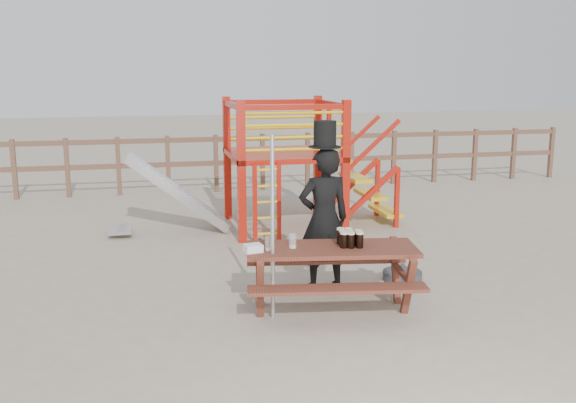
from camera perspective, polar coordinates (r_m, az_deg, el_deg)
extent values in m
plane|color=tan|center=(7.19, 4.22, -9.10)|extent=(60.00, 60.00, 0.00)
cube|color=brown|center=(13.65, -4.36, 5.59)|extent=(15.00, 0.06, 0.10)
cube|color=brown|center=(13.71, -4.33, 3.49)|extent=(15.00, 0.06, 0.10)
cube|color=brown|center=(13.79, -23.17, 2.63)|extent=(0.09, 0.09, 1.20)
cube|color=brown|center=(13.65, -19.04, 2.84)|extent=(0.09, 0.09, 1.20)
cube|color=brown|center=(13.57, -14.84, 3.05)|extent=(0.09, 0.09, 1.20)
cube|color=brown|center=(13.57, -10.61, 3.24)|extent=(0.09, 0.09, 1.20)
cube|color=brown|center=(13.64, -6.41, 3.41)|extent=(0.09, 0.09, 1.20)
cube|color=brown|center=(13.79, -2.27, 3.56)|extent=(0.09, 0.09, 1.20)
cube|color=brown|center=(14.01, 1.76, 3.69)|extent=(0.09, 0.09, 1.20)
cube|color=brown|center=(14.29, 5.65, 3.80)|extent=(0.09, 0.09, 1.20)
cube|color=brown|center=(14.63, 9.38, 3.89)|extent=(0.09, 0.09, 1.20)
cube|color=brown|center=(15.04, 12.92, 3.96)|extent=(0.09, 0.09, 1.20)
cube|color=brown|center=(15.50, 16.26, 4.01)|extent=(0.09, 0.09, 1.20)
cube|color=brown|center=(16.01, 19.41, 4.04)|extent=(0.09, 0.09, 1.20)
cube|color=brown|center=(16.56, 22.35, 4.06)|extent=(0.09, 0.09, 1.20)
cube|color=#B2180B|center=(9.45, -4.16, 2.53)|extent=(0.12, 0.12, 2.10)
cube|color=#B2180B|center=(9.81, 5.12, 2.86)|extent=(0.12, 0.12, 2.10)
cube|color=#B2180B|center=(11.01, -5.43, 3.82)|extent=(0.12, 0.12, 2.10)
cube|color=#B2180B|center=(11.33, 2.64, 4.08)|extent=(0.12, 0.12, 2.10)
cube|color=#B2180B|center=(10.35, -0.46, 4.20)|extent=(1.72, 1.72, 0.08)
cube|color=#B2180B|center=(9.50, 0.58, 8.38)|extent=(1.60, 0.08, 0.08)
cube|color=#B2180B|center=(11.06, -1.36, 8.85)|extent=(1.60, 0.08, 0.08)
cube|color=#B2180B|center=(10.13, -4.94, 8.54)|extent=(0.08, 1.60, 0.08)
cube|color=#B2180B|center=(10.47, 3.86, 8.66)|extent=(0.08, 1.60, 0.08)
cylinder|color=yellow|center=(9.55, 0.57, 4.66)|extent=(1.50, 0.05, 0.05)
cylinder|color=yellow|center=(11.10, -1.35, 5.65)|extent=(1.50, 0.05, 0.05)
cylinder|color=yellow|center=(9.53, 0.58, 5.74)|extent=(1.50, 0.05, 0.05)
cylinder|color=yellow|center=(11.09, -1.35, 6.57)|extent=(1.50, 0.05, 0.05)
cylinder|color=yellow|center=(9.51, 0.58, 6.81)|extent=(1.50, 0.05, 0.05)
cylinder|color=yellow|center=(11.07, -1.36, 7.50)|extent=(1.50, 0.05, 0.05)
cylinder|color=yellow|center=(9.50, 0.58, 7.90)|extent=(1.50, 0.05, 0.05)
cylinder|color=yellow|center=(11.06, -1.36, 8.43)|extent=(1.50, 0.05, 0.05)
cube|color=#B2180B|center=(9.41, -2.96, -0.28)|extent=(0.06, 0.06, 1.20)
cube|color=#B2180B|center=(9.48, -0.81, -0.18)|extent=(0.06, 0.06, 1.20)
cylinder|color=yellow|center=(9.55, -1.86, -2.87)|extent=(0.36, 0.04, 0.04)
cylinder|color=yellow|center=(9.49, -1.87, -1.47)|extent=(0.36, 0.04, 0.04)
cylinder|color=yellow|center=(9.44, -1.88, -0.05)|extent=(0.36, 0.04, 0.04)
cylinder|color=yellow|center=(9.39, -1.89, 1.38)|extent=(0.36, 0.04, 0.04)
cylinder|color=yellow|center=(9.35, -1.90, 2.83)|extent=(0.36, 0.04, 0.04)
cube|color=yellow|center=(10.61, 4.57, 3.70)|extent=(0.30, 0.90, 0.06)
cube|color=yellow|center=(10.74, 5.97, 2.15)|extent=(0.30, 0.90, 0.06)
cube|color=yellow|center=(10.88, 7.34, 0.64)|extent=(0.30, 0.90, 0.06)
cube|color=yellow|center=(11.04, 8.66, -0.83)|extent=(0.30, 0.90, 0.06)
cube|color=#B2180B|center=(10.39, 7.37, 0.79)|extent=(0.95, 0.08, 0.86)
cube|color=#B2180B|center=(11.23, 5.80, 1.64)|extent=(0.95, 0.08, 0.86)
cube|color=silver|center=(10.22, -9.80, 0.64)|extent=(1.53, 0.55, 1.21)
cube|color=silver|center=(9.95, -9.73, 0.57)|extent=(1.58, 0.04, 1.28)
cube|color=silver|center=(10.48, -9.90, 1.13)|extent=(1.58, 0.04, 1.28)
cube|color=silver|center=(10.32, -14.70, -2.42)|extent=(0.35, 0.55, 0.05)
cube|color=brown|center=(6.84, 3.90, -4.25)|extent=(1.89, 0.95, 0.05)
cube|color=brown|center=(6.45, 4.45, -7.76)|extent=(1.82, 0.54, 0.04)
cube|color=brown|center=(7.38, 3.37, -5.21)|extent=(1.82, 0.54, 0.04)
cube|color=brown|center=(6.88, -2.52, -7.18)|extent=(0.24, 1.08, 0.65)
cube|color=brown|center=(7.08, 10.06, -6.82)|extent=(0.24, 1.08, 0.65)
imported|color=black|center=(7.47, 3.21, -1.57)|extent=(0.63, 0.43, 1.68)
cube|color=#0A7818|center=(7.55, 2.90, 0.14)|extent=(0.07, 0.02, 0.39)
cylinder|color=black|center=(7.32, 3.29, 4.87)|extent=(0.38, 0.38, 0.01)
cylinder|color=black|center=(7.31, 3.30, 6.05)|extent=(0.26, 0.26, 0.29)
cube|color=white|center=(7.42, 2.99, 6.93)|extent=(0.13, 0.01, 0.03)
cylinder|color=#B2B2B7|center=(6.52, -1.39, -2.43)|extent=(0.04, 0.04, 1.92)
cylinder|color=#353539|center=(8.07, 10.12, -6.51)|extent=(0.48, 0.48, 0.11)
cylinder|color=#353539|center=(8.04, 10.14, -5.81)|extent=(0.06, 0.06, 0.09)
cube|color=white|center=(6.64, -3.13, -4.17)|extent=(0.20, 0.17, 0.08)
cylinder|color=black|center=(6.80, 4.99, -3.51)|extent=(0.08, 0.08, 0.15)
cylinder|color=beige|center=(6.77, 5.00, -2.80)|extent=(0.08, 0.08, 0.02)
cylinder|color=black|center=(6.80, 5.61, -3.52)|extent=(0.08, 0.08, 0.15)
cylinder|color=beige|center=(6.77, 5.63, -2.82)|extent=(0.08, 0.08, 0.02)
cylinder|color=black|center=(6.81, 6.39, -3.50)|extent=(0.08, 0.08, 0.15)
cylinder|color=beige|center=(6.79, 6.41, -2.80)|extent=(0.08, 0.08, 0.02)
cylinder|color=black|center=(6.88, 4.88, -3.32)|extent=(0.08, 0.08, 0.15)
cylinder|color=beige|center=(6.85, 4.89, -2.63)|extent=(0.08, 0.08, 0.02)
cylinder|color=black|center=(6.88, 5.48, -3.33)|extent=(0.08, 0.08, 0.15)
cylinder|color=beige|center=(6.86, 5.49, -2.63)|extent=(0.08, 0.08, 0.02)
cylinder|color=black|center=(6.89, 6.27, -3.31)|extent=(0.08, 0.08, 0.15)
cylinder|color=beige|center=(6.87, 6.29, -2.62)|extent=(0.08, 0.08, 0.02)
cylinder|color=black|center=(6.96, 4.68, -3.13)|extent=(0.08, 0.08, 0.15)
cylinder|color=beige|center=(6.94, 4.69, -2.45)|extent=(0.08, 0.08, 0.02)
cylinder|color=black|center=(6.97, 5.37, -3.14)|extent=(0.08, 0.08, 0.15)
cylinder|color=beige|center=(6.94, 5.39, -2.45)|extent=(0.08, 0.08, 0.02)
cylinder|color=silver|center=(6.77, 0.42, -3.52)|extent=(0.08, 0.08, 0.15)
cylinder|color=beige|center=(6.79, 0.42, -4.05)|extent=(0.07, 0.07, 0.02)
cylinder|color=silver|center=(6.68, -1.72, -3.73)|extent=(0.08, 0.08, 0.15)
cylinder|color=beige|center=(6.70, -1.71, -4.27)|extent=(0.07, 0.07, 0.02)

